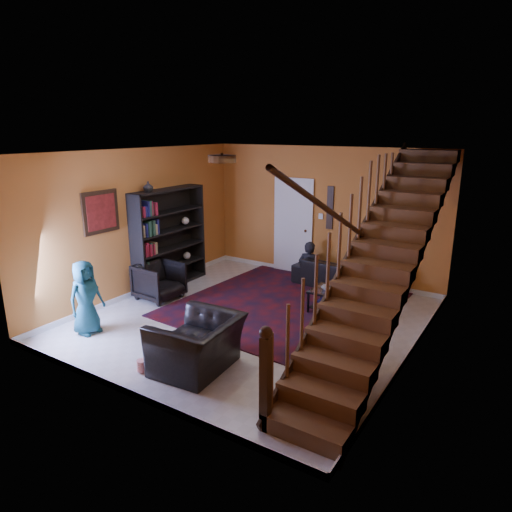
{
  "coord_description": "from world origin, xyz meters",
  "views": [
    {
      "loc": [
        3.9,
        -6.04,
        3.16
      ],
      "look_at": [
        -0.2,
        0.4,
        1.01
      ],
      "focal_mm": 32.0,
      "sensor_mm": 36.0,
      "label": 1
    }
  ],
  "objects": [
    {
      "name": "armchair_left",
      "position": [
        -2.05,
        -0.12,
        0.35
      ],
      "size": [
        0.81,
        0.79,
        0.71
      ],
      "primitive_type": "imported",
      "rotation": [
        0.0,
        0.0,
        1.52
      ],
      "color": "black",
      "rests_on": "floor"
    },
    {
      "name": "door",
      "position": [
        -0.7,
        2.73,
        1.02
      ],
      "size": [
        0.82,
        0.05,
        2.05
      ],
      "primitive_type": "cube",
      "color": "silver",
      "rests_on": "floor"
    },
    {
      "name": "coffee_table",
      "position": [
        1.17,
        1.04,
        0.23
      ],
      "size": [
        1.07,
        0.63,
        0.41
      ],
      "rotation": [
        0.0,
        0.0,
        -0.01
      ],
      "color": "black",
      "rests_on": "floor"
    },
    {
      "name": "room",
      "position": [
        -1.33,
        1.33,
        0.05
      ],
      "size": [
        5.5,
        5.5,
        5.5
      ],
      "color": "#C7732C",
      "rests_on": "ground"
    },
    {
      "name": "cup_b",
      "position": [
        0.95,
        0.96,
        0.45
      ],
      "size": [
        0.11,
        0.11,
        0.09
      ],
      "primitive_type": "imported",
      "rotation": [
        0.0,
        0.0,
        -0.15
      ],
      "color": "#999999",
      "rests_on": "coffee_table"
    },
    {
      "name": "sofa",
      "position": [
        0.65,
        2.3,
        0.29
      ],
      "size": [
        2.03,
        0.97,
        0.57
      ],
      "primitive_type": "imported",
      "rotation": [
        0.0,
        0.0,
        3.03
      ],
      "color": "black",
      "rests_on": "floor"
    },
    {
      "name": "cup_a",
      "position": [
        1.03,
        1.07,
        0.46
      ],
      "size": [
        0.13,
        0.13,
        0.09
      ],
      "primitive_type": "imported",
      "rotation": [
        0.0,
        0.0,
        -0.11
      ],
      "color": "#999999",
      "rests_on": "coffee_table"
    },
    {
      "name": "staircase",
      "position": [
        2.12,
        -0.0,
        1.4
      ],
      "size": [
        0.95,
        5.02,
        3.18
      ],
      "color": "brown",
      "rests_on": "floor"
    },
    {
      "name": "wall_hanging",
      "position": [
        0.15,
        2.73,
        1.55
      ],
      "size": [
        0.14,
        0.03,
        0.9
      ],
      "primitive_type": "cube",
      "color": "black",
      "rests_on": "room"
    },
    {
      "name": "bowl",
      "position": [
        0.89,
        1.04,
        0.44
      ],
      "size": [
        0.24,
        0.24,
        0.05
      ],
      "primitive_type": "imported",
      "rotation": [
        0.0,
        0.0,
        0.09
      ],
      "color": "#999999",
      "rests_on": "coffee_table"
    },
    {
      "name": "framed_picture",
      "position": [
        -2.57,
        -0.9,
        1.75
      ],
      "size": [
        0.04,
        0.74,
        0.74
      ],
      "primitive_type": "cube",
      "color": "maroon",
      "rests_on": "room"
    },
    {
      "name": "person_child",
      "position": [
        -1.95,
        -1.83,
        0.6
      ],
      "size": [
        0.39,
        0.59,
        1.19
      ],
      "primitive_type": "imported",
      "rotation": [
        0.0,
        0.0,
        1.55
      ],
      "color": "navy",
      "rests_on": "armchair_left"
    },
    {
      "name": "floor",
      "position": [
        0.0,
        0.0,
        0.0
      ],
      "size": [
        5.5,
        5.5,
        0.0
      ],
      "primitive_type": "plane",
      "color": "beige",
      "rests_on": "ground"
    },
    {
      "name": "vase",
      "position": [
        -2.41,
        0.1,
        2.1
      ],
      "size": [
        0.18,
        0.18,
        0.19
      ],
      "primitive_type": "imported",
      "color": "#999999",
      "rests_on": "bookshelf"
    },
    {
      "name": "person_adult_a",
      "position": [
        -0.1,
        2.35,
        0.21
      ],
      "size": [
        0.51,
        0.37,
        1.32
      ],
      "primitive_type": "imported",
      "rotation": [
        0.0,
        0.0,
        3.25
      ],
      "color": "black",
      "rests_on": "sofa"
    },
    {
      "name": "popcorn_bucket",
      "position": [
        -0.32,
        -2.25,
        0.1
      ],
      "size": [
        0.17,
        0.17,
        0.15
      ],
      "primitive_type": "cylinder",
      "rotation": [
        0.0,
        0.0,
        -0.36
      ],
      "color": "red",
      "rests_on": "rug"
    },
    {
      "name": "bookshelf",
      "position": [
        -2.4,
        0.6,
        0.96
      ],
      "size": [
        0.35,
        1.8,
        2.0
      ],
      "color": "black",
      "rests_on": "floor"
    },
    {
      "name": "rug",
      "position": [
        0.13,
        0.98,
        0.01
      ],
      "size": [
        3.71,
        4.18,
        0.02
      ],
      "primitive_type": "cube",
      "rotation": [
        0.0,
        0.0,
        -0.06
      ],
      "color": "#4D0D12",
      "rests_on": "floor"
    },
    {
      "name": "armchair_right",
      "position": [
        0.25,
        -1.78,
        0.36
      ],
      "size": [
        1.06,
        1.19,
        0.73
      ],
      "primitive_type": "imported",
      "rotation": [
        0.0,
        0.0,
        -1.49
      ],
      "color": "black",
      "rests_on": "floor"
    },
    {
      "name": "person_adult_b",
      "position": [
        1.5,
        2.35,
        0.24
      ],
      "size": [
        0.7,
        0.56,
        1.37
      ],
      "primitive_type": "imported",
      "rotation": [
        0.0,
        0.0,
        3.08
      ],
      "color": "black",
      "rests_on": "sofa"
    },
    {
      "name": "ceiling_fixture",
      "position": [
        0.0,
        -0.8,
        2.74
      ],
      "size": [
        0.4,
        0.4,
        0.1
      ],
      "primitive_type": "cylinder",
      "color": "#3F2814",
      "rests_on": "room"
    }
  ]
}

